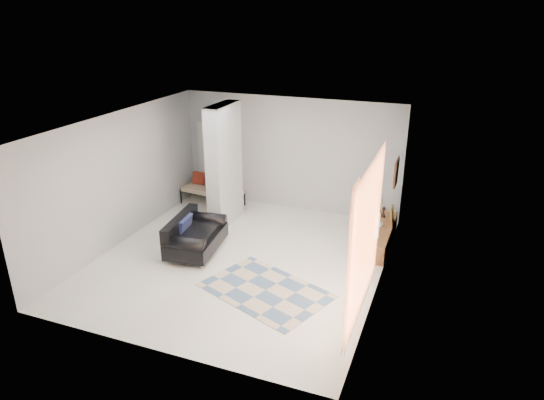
% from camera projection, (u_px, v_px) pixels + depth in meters
% --- Properties ---
extents(floor, '(6.00, 6.00, 0.00)m').
position_uv_depth(floor, '(241.00, 260.00, 9.82)').
color(floor, silver).
rests_on(floor, ground).
extents(ceiling, '(6.00, 6.00, 0.00)m').
position_uv_depth(ceiling, '(237.00, 123.00, 8.78)').
color(ceiling, white).
rests_on(ceiling, wall_back).
extents(wall_back, '(6.00, 0.00, 6.00)m').
position_uv_depth(wall_back, '(290.00, 154.00, 11.90)').
color(wall_back, '#AFB0B3').
rests_on(wall_back, ground).
extents(wall_front, '(6.00, 0.00, 6.00)m').
position_uv_depth(wall_front, '(149.00, 268.00, 6.70)').
color(wall_front, '#AFB0B3').
rests_on(wall_front, ground).
extents(wall_left, '(0.00, 6.00, 6.00)m').
position_uv_depth(wall_left, '(120.00, 178.00, 10.21)').
color(wall_left, '#AFB0B3').
rests_on(wall_left, ground).
extents(wall_right, '(0.00, 6.00, 6.00)m').
position_uv_depth(wall_right, '(383.00, 216.00, 8.39)').
color(wall_right, '#AFB0B3').
rests_on(wall_right, ground).
extents(partition_column, '(0.35, 1.20, 2.80)m').
position_uv_depth(partition_column, '(224.00, 165.00, 11.05)').
color(partition_column, '#A6ACAD').
rests_on(partition_column, floor).
extents(hallway_door, '(0.85, 0.06, 2.04)m').
position_uv_depth(hallway_door, '(213.00, 160.00, 12.71)').
color(hallway_door, beige).
rests_on(hallway_door, floor).
extents(curtain, '(0.00, 2.55, 2.55)m').
position_uv_depth(curtain, '(367.00, 240.00, 7.40)').
color(curtain, '#FF7E43').
rests_on(curtain, wall_right).
extents(wall_art, '(0.04, 0.45, 0.55)m').
position_uv_depth(wall_art, '(396.00, 173.00, 9.78)').
color(wall_art, '#3C1D10').
rests_on(wall_art, wall_right).
extents(media_console, '(0.45, 1.93, 0.80)m').
position_uv_depth(media_console, '(380.00, 236.00, 10.38)').
color(media_console, brown).
rests_on(media_console, floor).
extents(loveseat, '(1.06, 1.61, 0.76)m').
position_uv_depth(loveseat, '(193.00, 236.00, 10.03)').
color(loveseat, silver).
rests_on(loveseat, floor).
extents(daybed, '(1.63, 0.81, 0.77)m').
position_uv_depth(daybed, '(212.00, 188.00, 12.46)').
color(daybed, black).
rests_on(daybed, floor).
extents(area_rug, '(2.57, 2.16, 0.01)m').
position_uv_depth(area_rug, '(266.00, 290.00, 8.74)').
color(area_rug, '#C3B395').
rests_on(area_rug, floor).
extents(cylinder_lamp, '(0.10, 0.10, 0.54)m').
position_uv_depth(cylinder_lamp, '(377.00, 226.00, 9.73)').
color(cylinder_lamp, white).
rests_on(cylinder_lamp, media_console).
extents(bronze_figurine, '(0.14, 0.14, 0.24)m').
position_uv_depth(bronze_figurine, '(383.00, 212.00, 10.78)').
color(bronze_figurine, black).
rests_on(bronze_figurine, media_console).
extents(vase, '(0.19, 0.19, 0.17)m').
position_uv_depth(vase, '(379.00, 223.00, 10.31)').
color(vase, white).
rests_on(vase, media_console).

